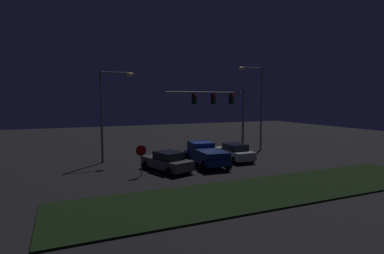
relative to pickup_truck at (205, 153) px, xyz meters
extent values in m
plane|color=black|center=(0.27, 0.79, -1.00)|extent=(80.00, 80.00, 0.00)
cube|color=black|center=(0.27, -8.15, -0.95)|extent=(24.87, 5.45, 0.10)
cube|color=navy|center=(-0.01, -0.17, -0.32)|extent=(2.32, 5.51, 0.55)
cube|color=navy|center=(0.06, 1.01, 0.38)|extent=(1.95, 2.01, 0.85)
cube|color=black|center=(0.06, 1.01, 0.50)|extent=(1.85, 1.62, 0.51)
cube|color=navy|center=(-0.08, -1.25, 0.18)|extent=(2.10, 3.13, 0.45)
cylinder|color=black|center=(-0.92, 1.83, -0.60)|extent=(0.80, 0.22, 0.80)
cylinder|color=black|center=(1.13, 1.71, -0.60)|extent=(0.80, 0.22, 0.80)
cylinder|color=black|center=(-1.16, -2.05, -0.60)|extent=(0.80, 0.22, 0.80)
cylinder|color=black|center=(0.90, -2.18, -0.60)|extent=(0.80, 0.22, 0.80)
cube|color=#B7B7BC|center=(3.24, 0.80, -0.39)|extent=(1.85, 4.42, 0.70)
cube|color=black|center=(3.24, 0.55, 0.24)|extent=(1.62, 2.02, 0.55)
cylinder|color=black|center=(2.30, 2.29, -0.68)|extent=(0.64, 0.22, 0.64)
cylinder|color=black|center=(4.14, 2.31, -0.68)|extent=(0.64, 0.22, 0.64)
cylinder|color=black|center=(2.33, -0.70, -0.68)|extent=(0.64, 0.22, 0.64)
cylinder|color=black|center=(4.17, -0.68, -0.68)|extent=(0.64, 0.22, 0.64)
cube|color=#514C47|center=(-3.63, -0.74, -0.39)|extent=(3.10, 4.74, 0.70)
cube|color=black|center=(-3.55, -0.98, 0.24)|extent=(2.15, 2.40, 0.55)
cylinder|color=black|center=(-4.98, 0.38, -0.68)|extent=(0.64, 0.22, 0.64)
cylinder|color=black|center=(-3.23, 0.97, -0.68)|extent=(0.64, 0.22, 0.64)
cylinder|color=black|center=(-4.03, -2.45, -0.68)|extent=(0.64, 0.22, 0.64)
cylinder|color=black|center=(-2.29, -1.87, -0.68)|extent=(0.64, 0.22, 0.64)
cylinder|color=slate|center=(5.95, 3.53, 2.25)|extent=(0.24, 0.24, 6.50)
cylinder|color=slate|center=(1.85, 3.53, 5.10)|extent=(8.20, 0.18, 0.18)
cube|color=black|center=(4.55, 3.53, 4.50)|extent=(0.32, 0.44, 0.95)
sphere|color=red|center=(4.55, 3.30, 4.80)|extent=(0.22, 0.22, 0.22)
sphere|color=#59380A|center=(4.55, 3.30, 4.50)|extent=(0.22, 0.22, 0.22)
sphere|color=#0C4719|center=(4.55, 3.30, 4.20)|extent=(0.22, 0.22, 0.22)
cube|color=black|center=(2.55, 3.53, 4.50)|extent=(0.32, 0.44, 0.95)
sphere|color=red|center=(2.55, 3.30, 4.80)|extent=(0.22, 0.22, 0.22)
sphere|color=#59380A|center=(2.55, 3.30, 4.50)|extent=(0.22, 0.22, 0.22)
sphere|color=#0C4719|center=(2.55, 3.30, 4.20)|extent=(0.22, 0.22, 0.22)
cube|color=black|center=(0.55, 3.53, 4.50)|extent=(0.32, 0.44, 0.95)
sphere|color=red|center=(0.55, 3.30, 4.80)|extent=(0.22, 0.22, 0.22)
sphere|color=#59380A|center=(0.55, 3.30, 4.50)|extent=(0.22, 0.22, 0.22)
sphere|color=#0C4719|center=(0.55, 3.30, 4.20)|extent=(0.22, 0.22, 0.22)
cylinder|color=slate|center=(-7.74, 4.36, 2.95)|extent=(0.20, 0.20, 7.90)
cylinder|color=slate|center=(-6.49, 4.36, 6.75)|extent=(2.50, 0.12, 0.12)
ellipsoid|color=#F9CC72|center=(-5.24, 4.36, 6.65)|extent=(0.70, 0.44, 0.30)
cylinder|color=slate|center=(8.81, 4.42, 3.44)|extent=(0.20, 0.20, 8.88)
cylinder|color=slate|center=(7.53, 4.42, 7.74)|extent=(2.56, 0.12, 0.12)
ellipsoid|color=#F9CC72|center=(6.25, 4.42, 7.64)|extent=(0.70, 0.44, 0.30)
cylinder|color=slate|center=(-5.83, -1.56, 0.10)|extent=(0.07, 0.07, 2.20)
cylinder|color=#B20C0F|center=(-5.83, -1.59, 0.85)|extent=(0.76, 0.03, 0.76)
camera|label=1|loc=(-11.03, -22.54, 4.43)|focal=28.53mm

